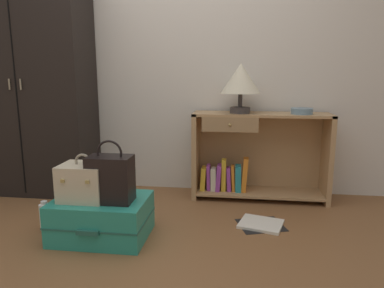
{
  "coord_description": "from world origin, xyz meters",
  "views": [
    {
      "loc": [
        0.62,
        -1.77,
        1.07
      ],
      "look_at": [
        0.27,
        0.85,
        0.55
      ],
      "focal_mm": 33.18,
      "sensor_mm": 36.0,
      "label": 1
    }
  ],
  "objects_px": {
    "bowl": "(302,111)",
    "train_case": "(84,182)",
    "handbag": "(111,178)",
    "bottle": "(45,216)",
    "table_lamp": "(241,80)",
    "bookshelf": "(254,157)",
    "suitcase_large": "(102,218)",
    "wardrobe": "(31,84)",
    "open_book_on_floor": "(261,224)"
  },
  "relations": [
    {
      "from": "bowl",
      "to": "open_book_on_floor",
      "type": "xyz_separation_m",
      "value": [
        -0.33,
        -0.56,
        -0.77
      ]
    },
    {
      "from": "train_case",
      "to": "open_book_on_floor",
      "type": "height_order",
      "value": "train_case"
    },
    {
      "from": "bookshelf",
      "to": "bottle",
      "type": "height_order",
      "value": "bookshelf"
    },
    {
      "from": "handbag",
      "to": "bottle",
      "type": "bearing_deg",
      "value": 169.35
    },
    {
      "from": "table_lamp",
      "to": "handbag",
      "type": "bearing_deg",
      "value": -130.73
    },
    {
      "from": "suitcase_large",
      "to": "bottle",
      "type": "bearing_deg",
      "value": 172.7
    },
    {
      "from": "train_case",
      "to": "open_book_on_floor",
      "type": "xyz_separation_m",
      "value": [
        1.16,
        0.35,
        -0.38
      ]
    },
    {
      "from": "bookshelf",
      "to": "bowl",
      "type": "relative_size",
      "value": 6.57
    },
    {
      "from": "wardrobe",
      "to": "table_lamp",
      "type": "bearing_deg",
      "value": 1.05
    },
    {
      "from": "train_case",
      "to": "open_book_on_floor",
      "type": "relative_size",
      "value": 0.81
    },
    {
      "from": "table_lamp",
      "to": "open_book_on_floor",
      "type": "bearing_deg",
      "value": -73.23
    },
    {
      "from": "bookshelf",
      "to": "table_lamp",
      "type": "bearing_deg",
      "value": -162.74
    },
    {
      "from": "bottle",
      "to": "open_book_on_floor",
      "type": "xyz_separation_m",
      "value": [
        1.5,
        0.27,
        -0.09
      ]
    },
    {
      "from": "bowl",
      "to": "bottle",
      "type": "xyz_separation_m",
      "value": [
        -1.84,
        -0.83,
        -0.68
      ]
    },
    {
      "from": "train_case",
      "to": "bottle",
      "type": "bearing_deg",
      "value": 166.46
    },
    {
      "from": "suitcase_large",
      "to": "train_case",
      "type": "relative_size",
      "value": 2.01
    },
    {
      "from": "wardrobe",
      "to": "train_case",
      "type": "relative_size",
      "value": 6.48
    },
    {
      "from": "bookshelf",
      "to": "open_book_on_floor",
      "type": "relative_size",
      "value": 3.04
    },
    {
      "from": "train_case",
      "to": "bookshelf",
      "type": "bearing_deg",
      "value": 40.51
    },
    {
      "from": "bookshelf",
      "to": "table_lamp",
      "type": "relative_size",
      "value": 2.81
    },
    {
      "from": "table_lamp",
      "to": "bowl",
      "type": "distance_m",
      "value": 0.56
    },
    {
      "from": "handbag",
      "to": "bookshelf",
      "type": "bearing_deg",
      "value": 46.25
    },
    {
      "from": "wardrobe",
      "to": "suitcase_large",
      "type": "distance_m",
      "value": 1.54
    },
    {
      "from": "bookshelf",
      "to": "suitcase_large",
      "type": "xyz_separation_m",
      "value": [
        -1.02,
        -0.93,
        -0.23
      ]
    },
    {
      "from": "bottle",
      "to": "handbag",
      "type": "bearing_deg",
      "value": -10.65
    },
    {
      "from": "table_lamp",
      "to": "train_case",
      "type": "distance_m",
      "value": 1.49
    },
    {
      "from": "table_lamp",
      "to": "bottle",
      "type": "xyz_separation_m",
      "value": [
        -1.33,
        -0.84,
        -0.93
      ]
    },
    {
      "from": "bowl",
      "to": "train_case",
      "type": "height_order",
      "value": "bowl"
    },
    {
      "from": "bookshelf",
      "to": "open_book_on_floor",
      "type": "bearing_deg",
      "value": -85.99
    },
    {
      "from": "bowl",
      "to": "open_book_on_floor",
      "type": "height_order",
      "value": "bowl"
    },
    {
      "from": "bowl",
      "to": "bottle",
      "type": "relative_size",
      "value": 0.84
    },
    {
      "from": "bowl",
      "to": "bookshelf",
      "type": "bearing_deg",
      "value": 173.37
    },
    {
      "from": "handbag",
      "to": "bottle",
      "type": "height_order",
      "value": "handbag"
    },
    {
      "from": "train_case",
      "to": "wardrobe",
      "type": "bearing_deg",
      "value": 134.01
    },
    {
      "from": "wardrobe",
      "to": "handbag",
      "type": "distance_m",
      "value": 1.49
    },
    {
      "from": "bowl",
      "to": "suitcase_large",
      "type": "distance_m",
      "value": 1.78
    },
    {
      "from": "handbag",
      "to": "bottle",
      "type": "distance_m",
      "value": 0.63
    },
    {
      "from": "bookshelf",
      "to": "bowl",
      "type": "height_order",
      "value": "bowl"
    },
    {
      "from": "table_lamp",
      "to": "train_case",
      "type": "bearing_deg",
      "value": -137.24
    },
    {
      "from": "handbag",
      "to": "suitcase_large",
      "type": "bearing_deg",
      "value": 154.17
    },
    {
      "from": "bowl",
      "to": "open_book_on_floor",
      "type": "relative_size",
      "value": 0.46
    },
    {
      "from": "table_lamp",
      "to": "bowl",
      "type": "relative_size",
      "value": 2.34
    },
    {
      "from": "table_lamp",
      "to": "bowl",
      "type": "bearing_deg",
      "value": -0.45
    },
    {
      "from": "wardrobe",
      "to": "bookshelf",
      "type": "distance_m",
      "value": 2.07
    },
    {
      "from": "wardrobe",
      "to": "open_book_on_floor",
      "type": "bearing_deg",
      "value": -14.76
    },
    {
      "from": "wardrobe",
      "to": "suitcase_large",
      "type": "xyz_separation_m",
      "value": [
        0.95,
        -0.86,
        -0.86
      ]
    },
    {
      "from": "bowl",
      "to": "train_case",
      "type": "xyz_separation_m",
      "value": [
        -1.5,
        -0.91,
        -0.39
      ]
    },
    {
      "from": "bookshelf",
      "to": "bowl",
      "type": "xyz_separation_m",
      "value": [
        0.38,
        -0.04,
        0.41
      ]
    },
    {
      "from": "wardrobe",
      "to": "open_book_on_floor",
      "type": "xyz_separation_m",
      "value": [
        2.02,
        -0.53,
        -0.98
      ]
    },
    {
      "from": "table_lamp",
      "to": "handbag",
      "type": "distance_m",
      "value": 1.37
    }
  ]
}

